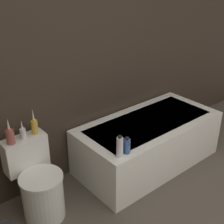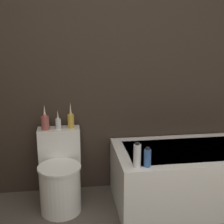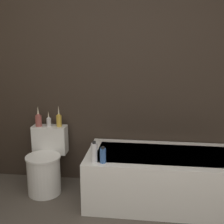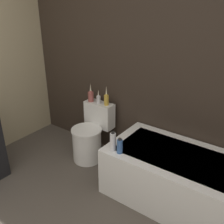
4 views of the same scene
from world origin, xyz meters
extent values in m
cube|color=#332821|center=(0.00, 2.22, 1.30)|extent=(6.40, 0.06, 2.60)
cube|color=white|center=(0.74, 1.78, 0.27)|extent=(1.59, 0.77, 0.53)
cube|color=#B7BCC6|center=(0.74, 1.78, 0.52)|extent=(1.39, 0.57, 0.01)
cylinder|color=white|center=(-0.55, 1.79, 0.21)|extent=(0.36, 0.36, 0.41)
cylinder|color=white|center=(-0.55, 1.79, 0.42)|extent=(0.38, 0.38, 0.02)
cube|color=white|center=(-0.55, 2.05, 0.54)|extent=(0.39, 0.16, 0.32)
cylinder|color=#994C47|center=(-0.67, 2.03, 0.76)|extent=(0.07, 0.07, 0.12)
sphere|color=#994C47|center=(-0.67, 2.03, 0.82)|extent=(0.05, 0.05, 0.05)
cone|color=beige|center=(-0.67, 2.03, 0.88)|extent=(0.03, 0.03, 0.11)
cylinder|color=silver|center=(-0.55, 2.04, 0.74)|extent=(0.05, 0.05, 0.09)
sphere|color=silver|center=(-0.55, 2.04, 0.79)|extent=(0.03, 0.03, 0.03)
cone|color=beige|center=(-0.55, 2.04, 0.83)|extent=(0.02, 0.02, 0.08)
cylinder|color=gold|center=(-0.44, 2.05, 0.76)|extent=(0.06, 0.06, 0.13)
sphere|color=gold|center=(-0.44, 2.05, 0.83)|extent=(0.04, 0.04, 0.04)
cone|color=beige|center=(-0.44, 2.05, 0.88)|extent=(0.02, 0.02, 0.12)
cylinder|color=silver|center=(0.07, 1.49, 0.62)|extent=(0.06, 0.06, 0.19)
cylinder|color=black|center=(0.07, 1.49, 0.73)|extent=(0.03, 0.03, 0.02)
cylinder|color=#335999|center=(0.15, 1.49, 0.60)|extent=(0.06, 0.06, 0.14)
cylinder|color=black|center=(0.15, 1.49, 0.68)|extent=(0.03, 0.03, 0.02)
camera|label=1|loc=(-1.45, -0.22, 2.10)|focal=50.00mm
camera|label=2|loc=(-0.45, -0.74, 1.60)|focal=50.00mm
camera|label=3|loc=(0.58, -1.23, 1.73)|focal=50.00mm
camera|label=4|loc=(1.36, -0.32, 1.97)|focal=42.00mm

